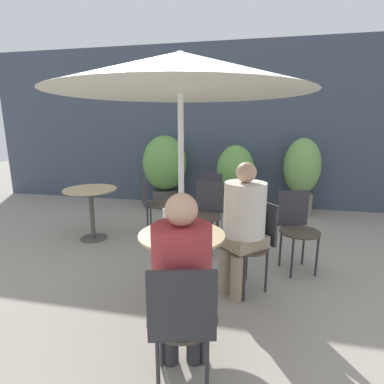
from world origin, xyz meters
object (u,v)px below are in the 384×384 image
(beer_glass_0, at_px, (167,220))
(umbrella, at_px, (180,73))
(potted_plant_1, at_px, (235,175))
(beer_glass_1, at_px, (171,229))
(potted_plant_0, at_px, (165,167))
(cafe_table_near, at_px, (182,254))
(cafe_table_far, at_px, (91,201))
(beer_glass_2, at_px, (194,230))
(bistro_chair_1, at_px, (254,237))
(bistro_chair_2, at_px, (152,200))
(bistro_chair_0, at_px, (182,318))
(bistro_chair_3, at_px, (296,223))
(bistro_chair_4, at_px, (208,196))
(beer_glass_3, at_px, (193,219))
(bistro_chair_5, at_px, (207,209))
(potted_plant_2, at_px, (302,173))
(seated_person_0, at_px, (182,273))
(seated_person_1, at_px, (243,219))

(beer_glass_0, distance_m, umbrella, 1.11)
(beer_glass_0, distance_m, potted_plant_1, 3.07)
(beer_glass_1, bearing_deg, potted_plant_0, 107.62)
(cafe_table_near, height_order, cafe_table_far, same)
(beer_glass_2, distance_m, potted_plant_0, 3.48)
(bistro_chair_1, relative_size, bistro_chair_2, 1.00)
(umbrella, bearing_deg, bistro_chair_2, 116.60)
(bistro_chair_0, height_order, bistro_chair_2, same)
(cafe_table_near, distance_m, bistro_chair_3, 1.47)
(bistro_chair_4, height_order, potted_plant_1, potted_plant_1)
(bistro_chair_0, height_order, beer_glass_3, beer_glass_3)
(cafe_table_far, distance_m, beer_glass_1, 2.18)
(bistro_chair_2, xyz_separation_m, beer_glass_0, (0.72, -1.65, 0.28))
(cafe_table_near, relative_size, beer_glass_0, 3.80)
(bistro_chair_5, bearing_deg, bistro_chair_3, -9.02)
(bistro_chair_0, xyz_separation_m, beer_glass_3, (-0.12, 0.88, 0.28))
(bistro_chair_2, height_order, bistro_chair_3, same)
(beer_glass_1, height_order, potted_plant_2, potted_plant_2)
(bistro_chair_2, bearing_deg, beer_glass_0, 173.15)
(bistro_chair_3, height_order, beer_glass_0, beer_glass_0)
(beer_glass_1, relative_size, beer_glass_2, 1.21)
(bistro_chair_3, bearing_deg, beer_glass_1, -152.18)
(beer_glass_3, bearing_deg, bistro_chair_4, 95.20)
(bistro_chair_2, relative_size, beer_glass_2, 6.02)
(beer_glass_0, bearing_deg, seated_person_0, -66.93)
(bistro_chair_5, bearing_deg, beer_glass_1, -82.70)
(bistro_chair_5, height_order, beer_glass_2, same)
(bistro_chair_1, xyz_separation_m, bistro_chair_2, (-1.42, 1.15, 0.00))
(cafe_table_near, distance_m, cafe_table_far, 2.12)
(bistro_chair_1, bearing_deg, beer_glass_0, -98.19)
(bistro_chair_2, relative_size, bistro_chair_3, 1.00)
(cafe_table_near, distance_m, beer_glass_3, 0.29)
(beer_glass_0, distance_m, potted_plant_0, 3.29)
(bistro_chair_1, height_order, beer_glass_0, beer_glass_0)
(beer_glass_0, bearing_deg, beer_glass_3, 21.02)
(bistro_chair_0, distance_m, bistro_chair_1, 1.36)
(bistro_chair_4, relative_size, potted_plant_2, 0.64)
(bistro_chair_2, bearing_deg, beer_glass_1, 173.28)
(potted_plant_2, bearing_deg, bistro_chair_4, -142.17)
(cafe_table_far, height_order, bistro_chair_4, bistro_chair_4)
(beer_glass_1, distance_m, umbrella, 1.12)
(bistro_chair_0, bearing_deg, beer_glass_2, -97.51)
(beer_glass_2, xyz_separation_m, potted_plant_0, (-1.21, 3.26, -0.01))
(bistro_chair_4, xyz_separation_m, bistro_chair_5, (0.09, -0.67, 0.00))
(bistro_chair_5, bearing_deg, bistro_chair_4, 106.43)
(bistro_chair_4, xyz_separation_m, seated_person_1, (0.57, -1.62, 0.21))
(cafe_table_far, relative_size, umbrella, 0.35)
(bistro_chair_1, xyz_separation_m, bistro_chair_3, (0.44, 0.52, 0.00))
(seated_person_0, bearing_deg, bistro_chair_0, 90.00)
(bistro_chair_1, bearing_deg, potted_plant_2, 119.85)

